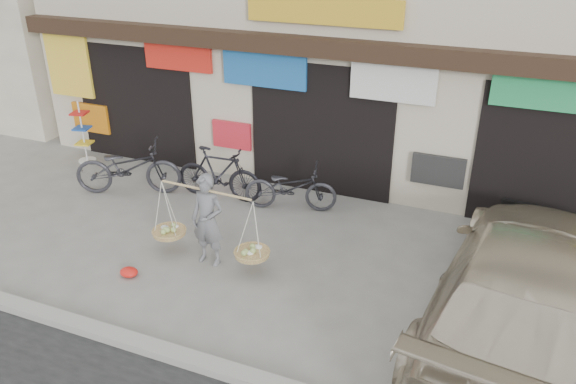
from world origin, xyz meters
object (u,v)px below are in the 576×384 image
at_px(bike_0, 128,167).
at_px(bike_2, 291,187).
at_px(street_vendor, 208,224).
at_px(display_rack, 84,138).
at_px(bike_1, 219,174).
at_px(suv, 530,289).

height_order(bike_0, bike_2, bike_0).
relative_size(street_vendor, bike_2, 1.19).
height_order(street_vendor, bike_2, street_vendor).
relative_size(street_vendor, display_rack, 1.48).
height_order(bike_2, display_rack, display_rack).
relative_size(bike_0, bike_1, 1.19).
bearing_deg(bike_2, suv, -133.26).
distance_m(bike_0, display_rack, 2.26).
xyz_separation_m(street_vendor, bike_0, (-2.86, 1.69, -0.16)).
height_order(bike_0, suv, suv).
bearing_deg(bike_2, display_rack, 70.41).
bearing_deg(display_rack, bike_2, -4.52).
bearing_deg(bike_0, display_rack, 40.74).
xyz_separation_m(bike_0, suv, (7.76, -1.75, 0.25)).
height_order(street_vendor, display_rack, street_vendor).
relative_size(bike_0, bike_2, 1.21).
xyz_separation_m(street_vendor, display_rack, (-4.87, 2.71, -0.14)).
relative_size(bike_1, bike_2, 1.01).
relative_size(bike_1, display_rack, 1.26).
relative_size(bike_0, suv, 0.37).
bearing_deg(street_vendor, bike_2, 79.38).
xyz_separation_m(bike_1, display_rack, (-3.88, 0.53, 0.04)).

